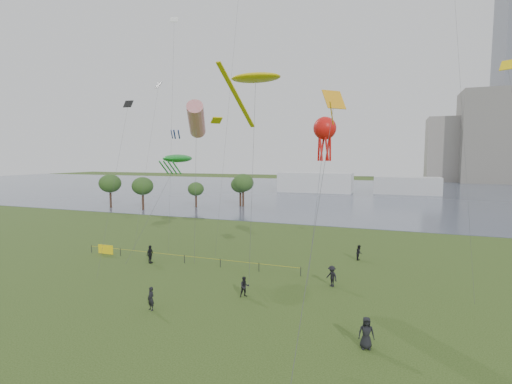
% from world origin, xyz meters
% --- Properties ---
extents(ground_plane, '(400.00, 400.00, 0.00)m').
position_xyz_m(ground_plane, '(0.00, 0.00, 0.00)').
color(ground_plane, '#273E13').
extents(lake, '(400.00, 120.00, 0.08)m').
position_xyz_m(lake, '(0.00, 100.00, 0.02)').
color(lake, '#4E576C').
rests_on(lake, ground_plane).
extents(building_mid, '(20.00, 20.00, 38.00)m').
position_xyz_m(building_mid, '(46.00, 162.00, 19.00)').
color(building_mid, slate).
rests_on(building_mid, ground_plane).
extents(building_low, '(16.00, 18.00, 28.00)m').
position_xyz_m(building_low, '(32.00, 168.00, 14.00)').
color(building_low, gray).
rests_on(building_low, ground_plane).
extents(pavilion_left, '(22.00, 8.00, 6.00)m').
position_xyz_m(pavilion_left, '(-12.00, 95.00, 3.00)').
color(pavilion_left, silver).
rests_on(pavilion_left, ground_plane).
extents(pavilion_right, '(18.00, 7.00, 5.00)m').
position_xyz_m(pavilion_right, '(14.00, 98.00, 2.50)').
color(pavilion_right, silver).
rests_on(pavilion_right, ground_plane).
extents(trees, '(30.19, 16.22, 7.13)m').
position_xyz_m(trees, '(-31.24, 51.34, 4.88)').
color(trees, '#372319').
rests_on(trees, ground_plane).
extents(fence, '(24.07, 0.07, 1.05)m').
position_xyz_m(fence, '(-15.69, 15.08, 0.55)').
color(fence, black).
rests_on(fence, ground_plane).
extents(spectator_a, '(0.97, 0.94, 1.57)m').
position_xyz_m(spectator_a, '(-0.49, 8.78, 0.78)').
color(spectator_a, black).
rests_on(spectator_a, ground_plane).
extents(spectator_b, '(1.29, 1.21, 1.75)m').
position_xyz_m(spectator_b, '(5.45, 13.37, 0.87)').
color(spectator_b, black).
rests_on(spectator_b, ground_plane).
extents(spectator_c, '(0.53, 1.11, 1.84)m').
position_xyz_m(spectator_c, '(-12.84, 13.87, 0.92)').
color(spectator_c, black).
rests_on(spectator_c, ground_plane).
extents(spectator_d, '(0.99, 0.76, 1.81)m').
position_xyz_m(spectator_d, '(8.80, 3.96, 0.90)').
color(spectator_d, black).
rests_on(spectator_d, ground_plane).
extents(spectator_f, '(0.70, 0.58, 1.65)m').
position_xyz_m(spectator_f, '(-5.71, 4.19, 0.83)').
color(spectator_f, black).
rests_on(spectator_f, ground_plane).
extents(spectator_g, '(0.68, 0.83, 1.58)m').
position_xyz_m(spectator_g, '(6.92, 22.38, 0.79)').
color(spectator_g, black).
rests_on(spectator_g, ground_plane).
extents(kite_stingray, '(4.63, 9.92, 18.16)m').
position_xyz_m(kite_stingray, '(-1.92, 14.97, 17.70)').
color(kite_stingray, '#3F3F42').
extents(kite_windsock, '(4.21, 5.47, 16.54)m').
position_xyz_m(kite_windsock, '(-9.73, 18.17, 14.65)').
color(kite_windsock, '#3F3F42').
extents(kite_creature, '(3.24, 9.29, 11.01)m').
position_xyz_m(kite_creature, '(-13.03, 19.66, 10.53)').
color(kite_creature, '#3F3F42').
extents(kite_octopus, '(2.03, 4.62, 14.27)m').
position_xyz_m(kite_octopus, '(4.13, 16.46, 13.15)').
color(kite_octopus, '#3F3F42').
extents(kite_delta, '(1.58, 11.69, 15.14)m').
position_xyz_m(kite_delta, '(6.09, 7.85, 13.81)').
color(kite_delta, '#3F3F42').
extents(small_kites, '(35.31, 9.55, 13.40)m').
position_xyz_m(small_kites, '(-3.85, 19.35, 22.63)').
color(small_kites, white).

